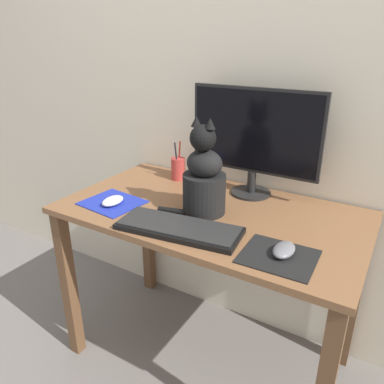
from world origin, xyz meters
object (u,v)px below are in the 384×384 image
(keyboard, at_px, (179,228))
(computer_mouse_left, at_px, (113,201))
(computer_mouse_right, at_px, (284,250))
(monitor, at_px, (254,137))
(cat, at_px, (204,179))
(pen_cup, at_px, (178,168))

(keyboard, distance_m, computer_mouse_left, 0.34)
(computer_mouse_left, xyz_separation_m, computer_mouse_right, (0.70, -0.01, -0.00))
(keyboard, xyz_separation_m, computer_mouse_right, (0.36, 0.03, 0.01))
(monitor, xyz_separation_m, keyboard, (-0.09, -0.44, -0.24))
(keyboard, height_order, computer_mouse_left, computer_mouse_left)
(monitor, relative_size, computer_mouse_right, 5.16)
(keyboard, distance_m, computer_mouse_right, 0.37)
(monitor, xyz_separation_m, cat, (-0.09, -0.26, -0.11))
(keyboard, bearing_deg, pen_cup, 115.55)
(computer_mouse_left, xyz_separation_m, pen_cup, (0.06, 0.38, 0.03))
(computer_mouse_right, xyz_separation_m, cat, (-0.36, 0.14, 0.12))
(monitor, bearing_deg, cat, -108.14)
(keyboard, height_order, pen_cup, pen_cup)
(monitor, distance_m, computer_mouse_right, 0.54)
(cat, bearing_deg, computer_mouse_right, -14.60)
(computer_mouse_left, height_order, cat, cat)
(computer_mouse_left, bearing_deg, pen_cup, 80.68)
(keyboard, relative_size, pen_cup, 2.50)
(keyboard, bearing_deg, monitor, 71.38)
(computer_mouse_right, bearing_deg, keyboard, -174.58)
(cat, bearing_deg, pen_cup, 144.14)
(computer_mouse_right, bearing_deg, monitor, 124.57)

